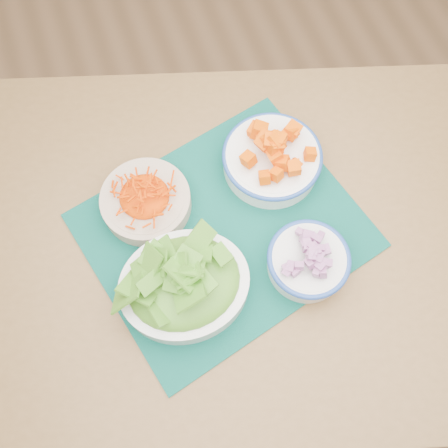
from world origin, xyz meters
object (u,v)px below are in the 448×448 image
at_px(onion_bowl, 308,260).
at_px(carrot_bowl, 145,199).
at_px(table, 265,250).
at_px(lettuce_bowl, 184,283).
at_px(placemat, 224,230).
at_px(squash_bowl, 272,156).

bearing_deg(onion_bowl, carrot_bowl, 138.07).
xyz_separation_m(table, lettuce_bowl, (-0.19, -0.05, 0.15)).
distance_m(placemat, squash_bowl, 0.17).
relative_size(carrot_bowl, squash_bowl, 1.10).
height_order(placemat, lettuce_bowl, lettuce_bowl).
height_order(placemat, squash_bowl, squash_bowl).
distance_m(carrot_bowl, lettuce_bowl, 0.19).
height_order(table, lettuce_bowl, lettuce_bowl).
xyz_separation_m(table, placemat, (-0.08, 0.03, 0.10)).
bearing_deg(onion_bowl, table, 114.48).
xyz_separation_m(table, carrot_bowl, (-0.20, 0.13, 0.14)).
xyz_separation_m(placemat, lettuce_bowl, (-0.11, -0.09, 0.05)).
relative_size(table, placemat, 2.70).
height_order(table, onion_bowl, onion_bowl).
bearing_deg(placemat, table, -37.53).
xyz_separation_m(squash_bowl, onion_bowl, (-0.02, -0.22, -0.00)).
height_order(placemat, carrot_bowl, carrot_bowl).
bearing_deg(squash_bowl, table, -112.67).
relative_size(squash_bowl, onion_bowl, 1.05).
bearing_deg(onion_bowl, lettuce_bowl, 171.84).
bearing_deg(lettuce_bowl, onion_bowl, -4.76).
bearing_deg(carrot_bowl, placemat, -38.33).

